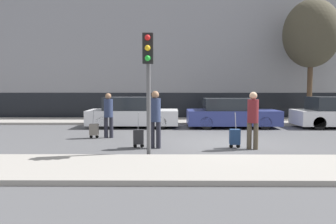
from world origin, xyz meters
name	(u,v)px	position (x,y,z in m)	size (l,w,h in m)	color
ground_plane	(222,143)	(0.00, 0.00, 0.00)	(80.00, 80.00, 0.00)	#4C4C4F
sidewalk_near	(248,168)	(0.00, -3.75, 0.06)	(28.00, 2.50, 0.12)	gray
sidewalk_far	(202,121)	(0.00, 7.00, 0.06)	(28.00, 3.00, 0.12)	gray
building_facade	(197,40)	(0.00, 10.74, 5.09)	(28.00, 3.14, 10.21)	gray
parked_car_0	(132,113)	(-3.66, 4.64, 0.68)	(4.34, 1.89, 1.47)	silver
parked_car_1	(231,114)	(1.16, 4.57, 0.66)	(4.35, 1.91, 1.41)	navy
parked_car_2	(336,113)	(6.20, 4.49, 0.69)	(4.03, 1.86, 1.49)	silver
pedestrian_left	(108,113)	(-4.16, 1.20, 0.97)	(0.35, 0.34, 1.71)	#23232D
trolley_left	(94,130)	(-4.70, 1.10, 0.33)	(0.34, 0.29, 1.08)	slate
pedestrian_center	(155,116)	(-2.27, -0.95, 1.04)	(0.35, 0.34, 1.82)	#23232D
trolley_center	(139,137)	(-2.82, -0.86, 0.35)	(0.34, 0.29, 1.12)	#262628
pedestrian_right	(253,117)	(0.76, -1.11, 1.02)	(0.34, 0.34, 1.79)	#4C4233
trolley_right	(235,137)	(0.25, -0.91, 0.36)	(0.34, 0.29, 1.14)	navy
traffic_light	(148,70)	(-2.40, -2.37, 2.41)	(0.28, 0.47, 3.36)	#515154
bare_tree_near_crossing	(311,34)	(5.96, 7.08, 4.87)	(3.04, 3.04, 6.63)	#4C3826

